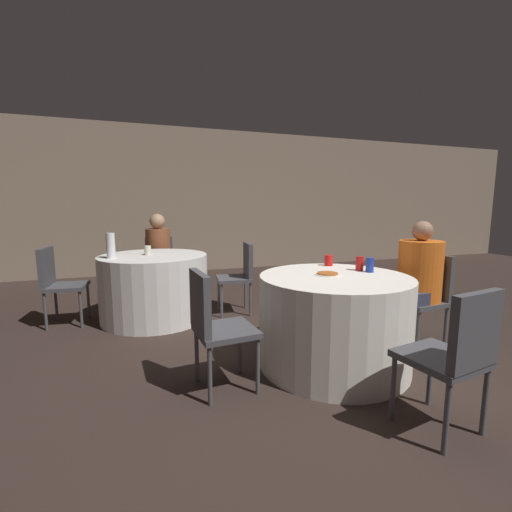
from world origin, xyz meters
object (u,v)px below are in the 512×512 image
table_far (155,287)px  chair_far_north (159,261)px  table_near (334,320)px  person_orange_shirt (414,283)px  soda_can_red (360,264)px  bottle_far (111,246)px  chair_far_east (241,271)px  chair_near_west (213,320)px  person_floral_shirt (158,256)px  soda_can_blue (370,265)px  chair_far_west (57,279)px  chair_near_east (426,291)px  pizza_plate_near (327,274)px  chair_near_south (457,349)px

table_far → chair_far_north: 1.03m
table_far → table_near: bearing=-52.2°
person_orange_shirt → soda_can_red: (-0.54, 0.07, 0.20)m
table_far → bottle_far: bottle_far is taller
chair_far_east → soda_can_red: soda_can_red is taller
chair_near_west → bottle_far: bearing=-161.0°
person_floral_shirt → soda_can_blue: bearing=128.6°
table_near → soda_can_blue: 0.56m
soda_can_red → chair_far_east: bearing=113.8°
chair_far_east → soda_can_blue: bearing=-149.5°
chair_far_west → soda_can_red: size_ratio=7.01×
person_floral_shirt → soda_can_blue: size_ratio=9.76×
chair_near_east → soda_can_red: 0.75m
chair_far_north → person_orange_shirt: size_ratio=0.74×
pizza_plate_near → person_floral_shirt: bearing=115.4°
table_near → bottle_far: (-1.76, 1.59, 0.51)m
chair_near_east → chair_far_west: bearing=58.6°
chair_near_east → bottle_far: 3.18m
table_far → person_orange_shirt: (2.19, -1.65, 0.23)m
chair_near_west → chair_far_north: 2.81m
chair_near_west → soda_can_blue: bearing=90.4°
chair_near_south → person_floral_shirt: person_floral_shirt is taller
chair_near_east → bottle_far: (-2.77, 1.52, 0.36)m
chair_near_south → person_floral_shirt: (-1.38, 3.57, 0.09)m
table_near → chair_far_west: chair_far_west is taller
chair_near_east → pizza_plate_near: 1.07m
table_far → chair_near_south: size_ratio=1.41×
table_far → chair_near_east: size_ratio=1.41×
chair_far_north → soda_can_red: size_ratio=7.01×
person_orange_shirt → soda_can_blue: (-0.51, -0.02, 0.20)m
chair_far_east → pizza_plate_near: size_ratio=4.13×
person_orange_shirt → chair_near_south: bearing=142.1°
soda_can_blue → bottle_far: size_ratio=0.45×
table_near → chair_far_north: 2.98m
table_far → pizza_plate_near: (1.29, -1.65, 0.38)m
chair_far_west → bottle_far: bottle_far is taller
chair_far_west → soda_can_blue: 3.23m
person_orange_shirt → soda_can_red: person_orange_shirt is taller
chair_near_west → person_orange_shirt: 1.88m
person_floral_shirt → chair_near_west: bearing=101.1°
person_orange_shirt → soda_can_blue: person_orange_shirt is taller
chair_near_south → soda_can_blue: 1.10m
chair_near_west → chair_near_east: 2.03m
chair_far_west → person_orange_shirt: 3.64m
chair_near_east → person_floral_shirt: size_ratio=0.72×
table_far → person_orange_shirt: 2.75m
chair_near_west → person_floral_shirt: bearing=179.6°
chair_far_west → bottle_far: 0.71m
chair_near_west → soda_can_blue: size_ratio=7.01×
chair_far_east → soda_can_red: 1.61m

